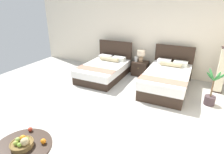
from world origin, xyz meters
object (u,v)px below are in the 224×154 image
at_px(loose_apple, 30,129).
at_px(loose_orange, 43,141).
at_px(coffee_table, 24,153).
at_px(fruit_bowl, 22,143).
at_px(table_lamp, 141,54).
at_px(potted_palm, 211,94).
at_px(nightstand, 140,68).
at_px(bed_near_window, 104,70).
at_px(bed_near_corner, 167,79).
at_px(floor_lamp_corner, 221,70).
at_px(vase, 136,59).

distance_m(loose_apple, loose_orange, 0.46).
distance_m(coffee_table, fruit_bowl, 0.20).
xyz_separation_m(table_lamp, loose_orange, (-0.07, -4.82, -0.27)).
relative_size(table_lamp, potted_palm, 0.44).
xyz_separation_m(nightstand, potted_palm, (2.40, -1.28, 0.06)).
height_order(bed_near_window, potted_palm, bed_near_window).
height_order(bed_near_corner, fruit_bowl, bed_near_corner).
relative_size(coffee_table, loose_orange, 10.74).
bearing_deg(loose_apple, floor_lamp_corner, 54.50).
xyz_separation_m(bed_near_window, loose_orange, (1.02, -3.98, 0.23)).
bearing_deg(bed_near_corner, nightstand, 144.20).
distance_m(bed_near_window, nightstand, 1.36).
height_order(coffee_table, loose_apple, loose_apple).
bearing_deg(nightstand, loose_apple, -96.23).
bearing_deg(nightstand, potted_palm, -28.12).
distance_m(bed_near_window, loose_apple, 3.90).
distance_m(table_lamp, loose_orange, 4.82).
relative_size(bed_near_corner, loose_orange, 25.98).
distance_m(bed_near_window, floor_lamp_corner, 3.75).
bearing_deg(nightstand, fruit_bowl, -93.60).
relative_size(loose_orange, floor_lamp_corner, 0.06).
bearing_deg(vase, loose_orange, -88.80).
xyz_separation_m(nightstand, coffee_table, (-0.32, -5.00, 0.09)).
bearing_deg(nightstand, floor_lamp_corner, -6.52).
bearing_deg(loose_orange, vase, 91.20).
distance_m(bed_near_window, loose_orange, 4.12).
relative_size(table_lamp, floor_lamp_corner, 0.31).
relative_size(nightstand, potted_palm, 0.57).
bearing_deg(floor_lamp_corner, fruit_bowl, -121.85).
height_order(vase, loose_orange, vase).
relative_size(bed_near_window, loose_apple, 25.82).
xyz_separation_m(nightstand, fruit_bowl, (-0.31, -5.00, 0.28)).
distance_m(bed_near_corner, loose_apple, 4.19).
bearing_deg(floor_lamp_corner, potted_palm, -101.80).
bearing_deg(potted_palm, table_lamp, 151.51).
height_order(coffee_table, potted_palm, potted_palm).
height_order(coffee_table, floor_lamp_corner, floor_lamp_corner).
xyz_separation_m(loose_apple, loose_orange, (0.44, -0.13, 0.00)).
height_order(bed_near_window, fruit_bowl, bed_near_window).
bearing_deg(nightstand, coffee_table, -93.68).
height_order(bed_near_corner, table_lamp, bed_near_corner).
height_order(bed_near_corner, coffee_table, bed_near_corner).
bearing_deg(bed_near_window, table_lamp, 37.46).
bearing_deg(table_lamp, coffee_table, -93.66).
height_order(table_lamp, loose_orange, table_lamp).
bearing_deg(nightstand, bed_near_window, -143.21).
bearing_deg(fruit_bowl, bed_near_window, 100.45).
distance_m(nightstand, floor_lamp_corner, 2.66).
bearing_deg(bed_near_corner, floor_lamp_corner, 19.74).
height_order(nightstand, coffee_table, nightstand).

